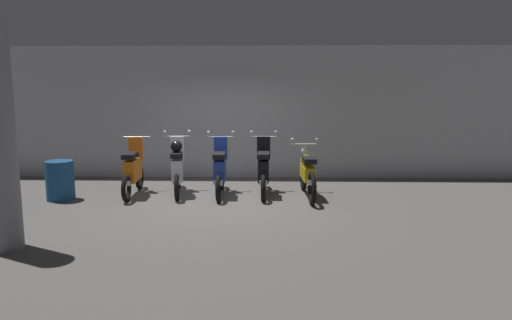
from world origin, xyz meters
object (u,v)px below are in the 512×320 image
motorbike_slot_2 (220,170)px  trash_bin (60,180)px  motorbike_slot_0 (133,170)px  motorbike_slot_1 (177,167)px  motorbike_slot_3 (263,169)px  motorbike_slot_4 (307,173)px

motorbike_slot_2 → trash_bin: 3.17m
motorbike_slot_0 → trash_bin: motorbike_slot_0 is taller
motorbike_slot_1 → motorbike_slot_0: bearing=-172.2°
motorbike_slot_1 → motorbike_slot_2: (0.90, -0.06, -0.04)m
motorbike_slot_1 → motorbike_slot_2: same height
motorbike_slot_2 → trash_bin: bearing=-170.6°
motorbike_slot_1 → trash_bin: 2.31m
motorbike_slot_0 → motorbike_slot_1: (0.89, 0.12, 0.04)m
motorbike_slot_3 → motorbike_slot_0: bearing=-177.5°
motorbike_slot_2 → trash_bin: (-3.13, -0.52, -0.14)m
motorbike_slot_3 → motorbike_slot_2: bearing=-176.4°
motorbike_slot_3 → trash_bin: bearing=-171.9°
motorbike_slot_1 → motorbike_slot_3: size_ratio=1.00×
motorbike_slot_1 → trash_bin: size_ratio=2.14×
motorbike_slot_3 → trash_bin: (-4.02, -0.57, -0.14)m
motorbike_slot_1 → trash_bin: motorbike_slot_1 is taller
motorbike_slot_2 → motorbike_slot_3: (0.90, 0.06, 0.00)m
motorbike_slot_3 → trash_bin: 4.06m
motorbike_slot_2 → motorbike_slot_4: motorbike_slot_2 is taller
motorbike_slot_0 → motorbike_slot_4: (3.58, -0.08, -0.03)m
motorbike_slot_1 → motorbike_slot_4: (2.69, -0.20, -0.08)m
motorbike_slot_0 → motorbike_slot_2: 1.79m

